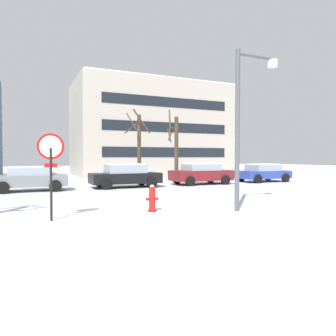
{
  "coord_description": "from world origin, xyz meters",
  "views": [
    {
      "loc": [
        -3.18,
        -11.08,
        1.86
      ],
      "look_at": [
        3.97,
        4.8,
        1.27
      ],
      "focal_mm": 34.26,
      "sensor_mm": 36.0,
      "label": 1
    }
  ],
  "objects_px": {
    "fire_hydrant": "(152,198)",
    "parked_car_blue": "(263,172)",
    "street_lamp": "(245,113)",
    "parked_car_gray": "(29,178)",
    "stop_sign": "(51,160)",
    "parked_car_black": "(125,175)",
    "parked_car_maroon": "(201,173)"
  },
  "relations": [
    {
      "from": "parked_car_black",
      "to": "parked_car_maroon",
      "type": "bearing_deg",
      "value": 1.05
    },
    {
      "from": "fire_hydrant",
      "to": "parked_car_maroon",
      "type": "bearing_deg",
      "value": 51.55
    },
    {
      "from": "stop_sign",
      "to": "parked_car_maroon",
      "type": "xyz_separation_m",
      "value": [
        10.36,
        9.23,
        -1.04
      ]
    },
    {
      "from": "fire_hydrant",
      "to": "parked_car_black",
      "type": "xyz_separation_m",
      "value": [
        1.69,
        8.84,
        0.28
      ]
    },
    {
      "from": "parked_car_gray",
      "to": "parked_car_blue",
      "type": "relative_size",
      "value": 0.98
    },
    {
      "from": "stop_sign",
      "to": "parked_car_gray",
      "type": "bearing_deg",
      "value": 92.84
    },
    {
      "from": "fire_hydrant",
      "to": "parked_car_blue",
      "type": "bearing_deg",
      "value": 35.57
    },
    {
      "from": "parked_car_gray",
      "to": "parked_car_maroon",
      "type": "xyz_separation_m",
      "value": [
        10.81,
        0.08,
        0.04
      ]
    },
    {
      "from": "parked_car_gray",
      "to": "parked_car_blue",
      "type": "xyz_separation_m",
      "value": [
        16.22,
        0.08,
        0.0
      ]
    },
    {
      "from": "parked_car_black",
      "to": "parked_car_blue",
      "type": "relative_size",
      "value": 1.07
    },
    {
      "from": "parked_car_maroon",
      "to": "parked_car_blue",
      "type": "xyz_separation_m",
      "value": [
        5.41,
        -0.0,
        -0.04
      ]
    },
    {
      "from": "stop_sign",
      "to": "street_lamp",
      "type": "height_order",
      "value": "street_lamp"
    },
    {
      "from": "stop_sign",
      "to": "street_lamp",
      "type": "distance_m",
      "value": 6.54
    },
    {
      "from": "street_lamp",
      "to": "parked_car_gray",
      "type": "height_order",
      "value": "street_lamp"
    },
    {
      "from": "stop_sign",
      "to": "parked_car_black",
      "type": "height_order",
      "value": "stop_sign"
    },
    {
      "from": "street_lamp",
      "to": "parked_car_blue",
      "type": "distance_m",
      "value": 14.06
    },
    {
      "from": "fire_hydrant",
      "to": "parked_car_blue",
      "type": "relative_size",
      "value": 0.23
    },
    {
      "from": "stop_sign",
      "to": "parked_car_gray",
      "type": "relative_size",
      "value": 0.66
    },
    {
      "from": "street_lamp",
      "to": "parked_car_blue",
      "type": "relative_size",
      "value": 1.39
    },
    {
      "from": "street_lamp",
      "to": "parked_car_gray",
      "type": "xyz_separation_m",
      "value": [
        -6.74,
        9.94,
        -2.69
      ]
    },
    {
      "from": "parked_car_gray",
      "to": "parked_car_blue",
      "type": "bearing_deg",
      "value": 0.3
    },
    {
      "from": "street_lamp",
      "to": "parked_car_maroon",
      "type": "height_order",
      "value": "street_lamp"
    },
    {
      "from": "stop_sign",
      "to": "parked_car_maroon",
      "type": "height_order",
      "value": "stop_sign"
    },
    {
      "from": "fire_hydrant",
      "to": "parked_car_gray",
      "type": "xyz_separation_m",
      "value": [
        -3.71,
        8.86,
        0.24
      ]
    },
    {
      "from": "fire_hydrant",
      "to": "stop_sign",
      "type": "bearing_deg",
      "value": -175.03
    },
    {
      "from": "fire_hydrant",
      "to": "parked_car_maroon",
      "type": "height_order",
      "value": "parked_car_maroon"
    },
    {
      "from": "street_lamp",
      "to": "parked_car_maroon",
      "type": "relative_size",
      "value": 1.33
    },
    {
      "from": "parked_car_blue",
      "to": "parked_car_gray",
      "type": "bearing_deg",
      "value": -179.7
    },
    {
      "from": "street_lamp",
      "to": "parked_car_blue",
      "type": "bearing_deg",
      "value": 46.62
    },
    {
      "from": "stop_sign",
      "to": "parked_car_gray",
      "type": "height_order",
      "value": "stop_sign"
    },
    {
      "from": "stop_sign",
      "to": "parked_car_black",
      "type": "relative_size",
      "value": 0.6
    },
    {
      "from": "stop_sign",
      "to": "parked_car_blue",
      "type": "distance_m",
      "value": 18.3
    }
  ]
}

